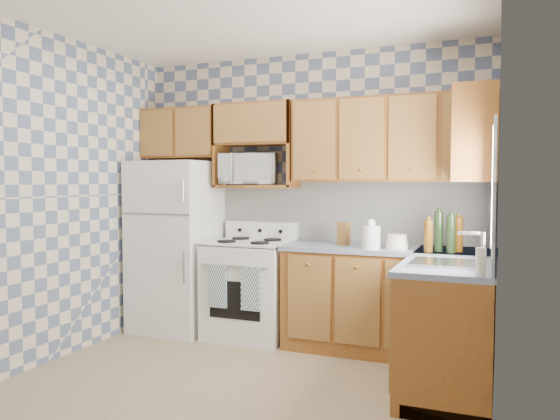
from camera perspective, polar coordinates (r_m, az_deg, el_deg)
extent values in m
plane|color=#7E6E50|center=(4.07, -4.88, -18.40)|extent=(3.40, 3.40, 0.00)
cube|color=slate|center=(5.26, 2.97, 1.55)|extent=(3.40, 0.02, 2.70)
cube|color=slate|center=(3.38, 21.68, 0.53)|extent=(0.02, 3.20, 2.70)
cube|color=white|center=(5.14, 7.15, -0.18)|extent=(2.60, 0.02, 0.56)
cube|color=white|center=(4.18, 21.58, -1.09)|extent=(0.02, 1.60, 0.56)
cube|color=white|center=(5.55, -10.83, -3.71)|extent=(0.75, 0.70, 1.68)
cube|color=white|center=(5.24, -3.15, -8.37)|extent=(0.76, 0.65, 0.90)
cube|color=silver|center=(5.17, -3.16, -3.42)|extent=(0.76, 0.65, 0.02)
cube|color=white|center=(5.41, -1.92, -2.12)|extent=(0.76, 0.08, 0.17)
cube|color=navy|center=(5.00, -6.56, -7.93)|extent=(0.18, 0.02, 0.38)
cube|color=navy|center=(4.85, -3.08, -8.25)|extent=(0.18, 0.02, 0.38)
cube|color=brown|center=(4.87, 11.09, -9.42)|extent=(1.75, 0.60, 0.88)
cube|color=brown|center=(4.31, 17.46, -11.13)|extent=(0.60, 1.60, 0.88)
cube|color=slate|center=(4.79, 11.14, -4.05)|extent=(1.77, 0.63, 0.04)
cube|color=slate|center=(4.23, 17.49, -5.07)|extent=(0.63, 1.60, 0.04)
cube|color=brown|center=(4.91, 11.56, 7.23)|extent=(1.75, 0.33, 0.74)
cube|color=brown|center=(5.69, -10.05, 7.86)|extent=(0.82, 0.33, 0.50)
cube|color=brown|center=(4.64, 19.86, 7.35)|extent=(0.33, 0.70, 0.74)
cube|color=brown|center=(5.28, -2.44, 2.47)|extent=(0.80, 0.33, 0.03)
imported|color=white|center=(5.33, -3.25, 4.26)|extent=(0.63, 0.51, 0.30)
cube|color=#B7B7BC|center=(3.88, 17.15, -5.41)|extent=(0.48, 0.40, 0.03)
cube|color=white|center=(3.82, 21.53, 2.29)|extent=(0.02, 0.66, 0.86)
cylinder|color=black|center=(4.56, 16.24, -2.18)|extent=(0.07, 0.07, 0.32)
cylinder|color=black|center=(4.50, 17.43, -2.41)|extent=(0.07, 0.07, 0.30)
cylinder|color=#56330C|center=(4.59, 18.15, -2.45)|extent=(0.07, 0.07, 0.28)
cylinder|color=#56330C|center=(4.50, 15.24, -2.65)|extent=(0.07, 0.07, 0.26)
cube|color=brown|center=(4.89, 6.68, -2.45)|extent=(0.11, 0.11, 0.20)
cylinder|color=white|center=(4.61, 9.49, -2.84)|extent=(0.15, 0.15, 0.19)
cylinder|color=silver|center=(3.46, 20.25, -5.13)|extent=(0.06, 0.06, 0.17)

